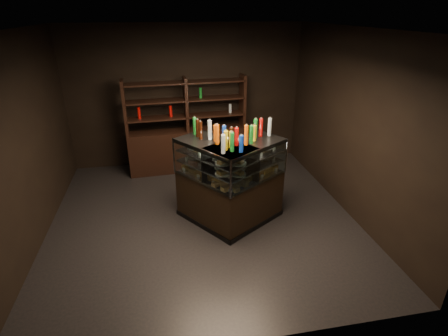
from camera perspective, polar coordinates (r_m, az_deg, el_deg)
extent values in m
plane|color=black|center=(6.02, -3.40, -8.11)|extent=(5.00, 5.00, 0.00)
cube|color=black|center=(7.75, -6.16, 11.47)|extent=(5.00, 0.02, 3.00)
cube|color=black|center=(3.13, 2.01, -9.42)|extent=(5.00, 0.02, 3.00)
cube|color=black|center=(6.15, 20.14, 6.60)|extent=(0.02, 5.00, 3.00)
cube|color=black|center=(5.66, -29.84, 3.26)|extent=(0.02, 5.00, 3.00)
cube|color=black|center=(5.07, -4.31, 21.75)|extent=(5.00, 5.00, 0.02)
cube|color=black|center=(5.72, 3.32, -5.19)|extent=(1.39, 1.20, 0.82)
cube|color=black|center=(5.91, 3.23, -8.28)|extent=(1.43, 1.24, 0.08)
cube|color=black|center=(5.31, 3.57, 3.76)|extent=(1.39, 1.20, 0.06)
cube|color=silver|center=(5.53, 3.42, -1.44)|extent=(1.32, 1.13, 0.02)
cube|color=silver|center=(5.44, 3.47, 0.38)|extent=(1.32, 1.13, 0.02)
cube|color=silver|center=(5.38, 3.52, 2.05)|extent=(1.32, 1.13, 0.02)
cube|color=white|center=(5.22, 6.07, 0.18)|extent=(1.05, 0.68, 0.58)
cylinder|color=silver|center=(5.67, 10.12, 2.01)|extent=(0.03, 0.03, 0.60)
cylinder|color=silver|center=(4.81, 1.10, -1.91)|extent=(0.03, 0.03, 0.60)
cube|color=black|center=(5.72, -1.40, -5.19)|extent=(1.23, 1.38, 0.82)
cube|color=black|center=(5.91, -1.37, -8.28)|extent=(1.27, 1.42, 0.08)
cube|color=black|center=(5.31, -1.51, 3.77)|extent=(1.23, 1.38, 0.06)
cube|color=silver|center=(5.52, -1.45, -1.43)|extent=(1.16, 1.31, 0.02)
cube|color=silver|center=(5.44, -1.47, 0.39)|extent=(1.16, 1.31, 0.02)
cube|color=silver|center=(5.37, -1.49, 2.07)|extent=(1.16, 1.31, 0.02)
cube|color=white|center=(5.20, -4.00, 0.20)|extent=(0.73, 1.02, 0.58)
cylinder|color=silver|center=(4.81, 1.10, -1.91)|extent=(0.03, 0.03, 0.60)
cylinder|color=silver|center=(5.65, -8.19, 2.05)|extent=(0.03, 0.03, 0.60)
cube|color=gold|center=(5.16, -0.32, -2.93)|extent=(0.20, 0.17, 0.06)
cube|color=gold|center=(5.26, 1.07, -2.33)|extent=(0.20, 0.17, 0.06)
cube|color=gold|center=(5.38, 2.40, -1.74)|extent=(0.20, 0.17, 0.06)
cube|color=gold|center=(5.49, 3.67, -1.18)|extent=(0.20, 0.17, 0.06)
cube|color=gold|center=(5.61, 4.89, -0.65)|extent=(0.20, 0.17, 0.06)
cube|color=gold|center=(5.73, 6.06, -0.13)|extent=(0.20, 0.17, 0.06)
cube|color=gold|center=(5.85, 7.18, 0.37)|extent=(0.20, 0.17, 0.06)
cylinder|color=white|center=(5.13, -0.15, -0.94)|extent=(0.24, 0.24, 0.02)
cube|color=gold|center=(5.12, -0.15, -0.60)|extent=(0.19, 0.16, 0.05)
cylinder|color=white|center=(5.33, 2.31, 0.07)|extent=(0.24, 0.24, 0.02)
cube|color=gold|center=(5.32, 2.32, 0.41)|extent=(0.19, 0.16, 0.05)
cylinder|color=white|center=(5.54, 4.60, 1.00)|extent=(0.24, 0.24, 0.02)
cube|color=gold|center=(5.53, 4.61, 1.33)|extent=(0.19, 0.16, 0.05)
cylinder|color=white|center=(5.77, 6.71, 1.87)|extent=(0.24, 0.24, 0.02)
cube|color=gold|center=(5.75, 6.73, 2.19)|extent=(0.19, 0.16, 0.05)
cylinder|color=white|center=(5.06, -0.16, 0.82)|extent=(0.24, 0.24, 0.02)
cube|color=gold|center=(5.04, -0.16, 1.18)|extent=(0.19, 0.16, 0.05)
cylinder|color=white|center=(5.26, 2.35, 1.78)|extent=(0.24, 0.24, 0.02)
cube|color=gold|center=(5.25, 2.35, 2.12)|extent=(0.19, 0.16, 0.05)
cylinder|color=white|center=(5.48, 4.66, 2.66)|extent=(0.24, 0.24, 0.02)
cube|color=gold|center=(5.46, 4.67, 2.99)|extent=(0.19, 0.16, 0.05)
cylinder|color=white|center=(5.70, 6.80, 3.47)|extent=(0.24, 0.24, 0.02)
cube|color=gold|center=(5.69, 6.82, 3.79)|extent=(0.19, 0.16, 0.05)
cube|color=gold|center=(5.84, -5.28, 0.39)|extent=(0.18, 0.20, 0.06)
cube|color=gold|center=(5.72, -4.13, -0.11)|extent=(0.18, 0.20, 0.06)
cube|color=gold|center=(5.60, -2.93, -0.63)|extent=(0.18, 0.20, 0.06)
cube|color=gold|center=(5.48, -1.68, -1.17)|extent=(0.18, 0.20, 0.06)
cube|color=gold|center=(5.37, -0.38, -1.74)|extent=(0.18, 0.20, 0.06)
cube|color=gold|center=(5.26, 0.98, -2.33)|extent=(0.18, 0.20, 0.06)
cube|color=gold|center=(5.16, 2.40, -2.94)|extent=(0.18, 0.20, 0.06)
cylinder|color=white|center=(5.75, -4.79, 1.90)|extent=(0.24, 0.24, 0.02)
cube|color=gold|center=(5.74, -4.80, 2.21)|extent=(0.17, 0.19, 0.05)
cylinder|color=white|center=(5.54, -2.62, 1.02)|extent=(0.24, 0.24, 0.02)
cube|color=gold|center=(5.52, -2.63, 1.35)|extent=(0.17, 0.19, 0.05)
cylinder|color=white|center=(5.33, -0.28, 0.07)|extent=(0.24, 0.24, 0.02)
cube|color=gold|center=(5.31, -0.28, 0.41)|extent=(0.17, 0.19, 0.05)
cylinder|color=white|center=(5.13, 2.25, -0.95)|extent=(0.24, 0.24, 0.02)
cube|color=gold|center=(5.12, 2.25, -0.60)|extent=(0.17, 0.19, 0.05)
cylinder|color=white|center=(5.69, -4.85, 3.50)|extent=(0.24, 0.24, 0.02)
cube|color=gold|center=(5.67, -4.86, 3.82)|extent=(0.17, 0.19, 0.05)
cylinder|color=white|center=(5.47, -2.65, 2.68)|extent=(0.24, 0.24, 0.02)
cube|color=gold|center=(5.46, -2.66, 3.01)|extent=(0.17, 0.19, 0.05)
cylinder|color=white|center=(5.26, -0.28, 1.78)|extent=(0.24, 0.24, 0.02)
cube|color=gold|center=(5.25, -0.28, 2.13)|extent=(0.17, 0.19, 0.05)
cylinder|color=white|center=(5.06, 2.28, 0.81)|extent=(0.24, 0.24, 0.02)
cube|color=gold|center=(5.05, 2.29, 1.17)|extent=(0.17, 0.19, 0.05)
cylinder|color=#0F38B2|center=(4.90, -0.59, 4.11)|extent=(0.06, 0.06, 0.28)
cylinder|color=silver|center=(4.85, -0.59, 5.77)|extent=(0.03, 0.03, 0.02)
cylinder|color=#147223|center=(4.98, 0.40, 4.44)|extent=(0.06, 0.06, 0.28)
cylinder|color=silver|center=(4.93, 0.40, 6.07)|extent=(0.03, 0.03, 0.02)
cylinder|color=#D8590A|center=(5.06, 1.35, 4.75)|extent=(0.06, 0.06, 0.28)
cylinder|color=silver|center=(5.01, 1.37, 6.37)|extent=(0.03, 0.03, 0.02)
cylinder|color=#B20C0A|center=(5.13, 2.28, 5.05)|extent=(0.06, 0.06, 0.28)
cylinder|color=silver|center=(5.09, 2.31, 6.65)|extent=(0.03, 0.03, 0.02)
cylinder|color=silver|center=(5.21, 3.18, 5.35)|extent=(0.06, 0.06, 0.28)
cylinder|color=silver|center=(5.17, 3.22, 6.92)|extent=(0.03, 0.03, 0.02)
cylinder|color=yellow|center=(5.29, 4.05, 5.63)|extent=(0.06, 0.06, 0.28)
cylinder|color=silver|center=(5.25, 4.10, 7.18)|extent=(0.03, 0.03, 0.02)
cylinder|color=black|center=(5.38, 4.90, 5.90)|extent=(0.06, 0.06, 0.28)
cylinder|color=silver|center=(5.33, 4.96, 7.43)|extent=(0.03, 0.03, 0.02)
cylinder|color=#0F38B2|center=(5.46, 5.72, 6.16)|extent=(0.06, 0.06, 0.28)
cylinder|color=silver|center=(5.41, 5.79, 7.67)|extent=(0.03, 0.03, 0.02)
cylinder|color=#147223|center=(5.54, 6.52, 6.42)|extent=(0.06, 0.06, 0.28)
cylinder|color=silver|center=(5.50, 6.59, 7.90)|extent=(0.03, 0.03, 0.02)
cylinder|color=#D8590A|center=(5.63, 7.29, 6.66)|extent=(0.06, 0.06, 0.28)
cylinder|color=silver|center=(5.59, 7.37, 8.12)|extent=(0.03, 0.03, 0.02)
cylinder|color=#0F38B2|center=(5.61, -5.31, 6.71)|extent=(0.06, 0.06, 0.28)
cylinder|color=silver|center=(5.57, -5.37, 8.17)|extent=(0.03, 0.03, 0.02)
cylinder|color=#147223|center=(5.53, -4.51, 6.45)|extent=(0.06, 0.06, 0.28)
cylinder|color=silver|center=(5.49, -4.56, 7.94)|extent=(0.03, 0.03, 0.02)
cylinder|color=#D8590A|center=(5.45, -3.69, 6.20)|extent=(0.06, 0.06, 0.28)
cylinder|color=silver|center=(5.40, -3.73, 7.70)|extent=(0.03, 0.03, 0.02)
cylinder|color=#B20C0A|center=(5.37, -2.84, 5.93)|extent=(0.06, 0.06, 0.28)
cylinder|color=silver|center=(5.32, -2.88, 7.46)|extent=(0.03, 0.03, 0.02)
cylinder|color=silver|center=(5.29, -1.97, 5.65)|extent=(0.06, 0.06, 0.28)
cylinder|color=silver|center=(5.24, -2.00, 7.20)|extent=(0.03, 0.03, 0.02)
cylinder|color=yellow|center=(5.21, -1.08, 5.36)|extent=(0.06, 0.06, 0.28)
cylinder|color=silver|center=(5.16, -1.09, 6.93)|extent=(0.03, 0.03, 0.02)
cylinder|color=black|center=(5.13, -0.15, 5.06)|extent=(0.06, 0.06, 0.28)
cylinder|color=silver|center=(5.08, -0.16, 6.65)|extent=(0.03, 0.03, 0.02)
cylinder|color=#0F38B2|center=(5.06, 0.79, 4.75)|extent=(0.06, 0.06, 0.28)
cylinder|color=silver|center=(5.01, 0.80, 6.37)|extent=(0.03, 0.03, 0.02)
cylinder|color=#147223|center=(4.98, 1.77, 4.43)|extent=(0.06, 0.06, 0.28)
cylinder|color=silver|center=(4.93, 1.79, 6.07)|extent=(0.03, 0.03, 0.02)
cylinder|color=#D8590A|center=(4.91, 2.78, 4.10)|extent=(0.06, 0.06, 0.28)
cylinder|color=silver|center=(4.86, 2.81, 5.76)|extent=(0.03, 0.03, 0.02)
cylinder|color=black|center=(6.02, 2.46, -7.15)|extent=(0.22, 0.22, 0.16)
cone|color=#195117|center=(5.86, 2.51, -4.62)|extent=(0.32, 0.32, 0.45)
cone|color=#195117|center=(5.79, 2.54, -3.35)|extent=(0.25, 0.25, 0.31)
cube|color=black|center=(7.63, -5.93, 2.99)|extent=(2.51, 0.57, 0.90)
cube|color=black|center=(7.27, -15.93, 9.38)|extent=(0.08, 0.38, 1.10)
cube|color=black|center=(7.32, -6.27, 10.28)|extent=(0.08, 0.38, 1.10)
cube|color=black|center=(7.57, 3.03, 10.88)|extent=(0.08, 0.38, 1.10)
cube|color=black|center=(7.39, -6.18, 8.40)|extent=(2.46, 0.52, 0.03)
cube|color=black|center=(7.30, -6.31, 11.04)|extent=(2.46, 0.52, 0.03)
cube|color=black|center=(7.22, -6.44, 13.74)|extent=(2.46, 0.52, 0.03)
cylinder|color=#0F38B2|center=(7.29, -13.69, 8.65)|extent=(0.06, 0.06, 0.22)
cylinder|color=#147223|center=(7.32, -8.70, 9.13)|extent=(0.06, 0.06, 0.22)
cylinder|color=#D8590A|center=(7.40, -3.78, 9.53)|extent=(0.06, 0.06, 0.22)
cylinder|color=#B20C0A|center=(7.53, 1.02, 9.85)|extent=(0.06, 0.06, 0.22)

